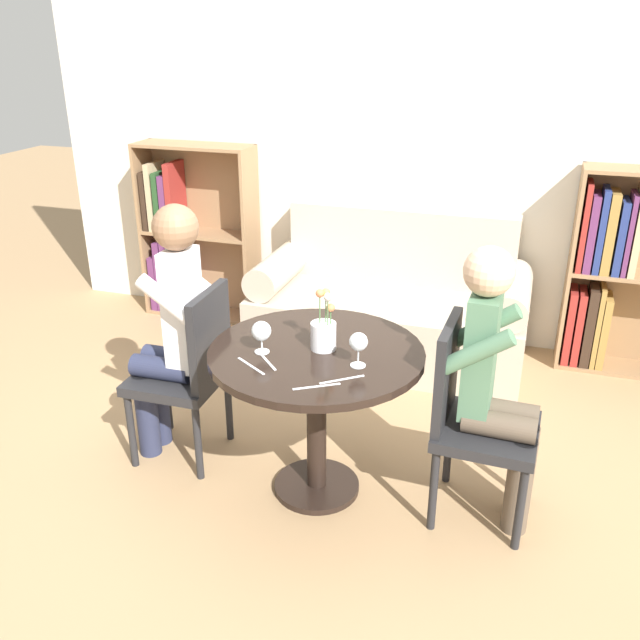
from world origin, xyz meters
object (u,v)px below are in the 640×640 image
object	(u,v)px
couch	(390,310)
chair_right	(471,414)
chair_left	(190,368)
flower_vase	(324,332)
bookshelf_left	(187,235)
person_left	(171,328)
bookshelf_right	(620,273)
person_right	(496,383)
wine_glass_left	(261,332)
wine_glass_right	(358,343)

from	to	relation	value
couch	chair_right	distance (m)	1.61
couch	chair_left	xyz separation A→B (m)	(-0.67, -1.44, 0.18)
chair_left	flower_vase	distance (m)	0.77
bookshelf_left	person_left	bearing A→B (deg)	-63.69
couch	person_left	size ratio (longest dim) A/B	1.33
chair_right	flower_vase	bearing A→B (deg)	96.36
couch	bookshelf_right	size ratio (longest dim) A/B	1.36
chair_left	person_right	distance (m)	1.44
couch	chair_left	size ratio (longest dim) A/B	1.92
person_left	person_right	xyz separation A→B (m)	(1.51, -0.02, -0.03)
flower_vase	bookshelf_left	bearing A→B (deg)	132.63
couch	chair_right	bearing A→B (deg)	-65.27
bookshelf_right	flower_vase	xyz separation A→B (m)	(-1.33, -1.77, 0.19)
wine_glass_left	couch	bearing A→B (deg)	82.43
chair_left	wine_glass_left	world-z (taller)	chair_left
bookshelf_left	flower_vase	xyz separation A→B (m)	(1.63, -1.77, 0.21)
couch	wine_glass_left	bearing A→B (deg)	-97.57
person_left	wine_glass_right	bearing A→B (deg)	78.97
couch	person_left	distance (m)	1.68
bookshelf_right	person_left	bearing A→B (deg)	-141.06
person_left	wine_glass_left	xyz separation A→B (m)	(0.54, -0.17, 0.13)
chair_right	flower_vase	xyz separation A→B (m)	(-0.64, -0.05, 0.31)
chair_right	wine_glass_right	world-z (taller)	chair_right
chair_right	flower_vase	world-z (taller)	flower_vase
chair_left	person_left	world-z (taller)	person_left
flower_vase	wine_glass_left	bearing A→B (deg)	-154.74
person_right	flower_vase	size ratio (longest dim) A/B	4.53
person_left	person_right	bearing A→B (deg)	88.13
couch	chair_left	distance (m)	1.60
chair_right	flower_vase	distance (m)	0.72
bookshelf_left	chair_left	bearing A→B (deg)	-61.40
chair_left	wine_glass_right	world-z (taller)	chair_left
couch	flower_vase	distance (m)	1.58
person_right	wine_glass_right	distance (m)	0.60
bookshelf_left	flower_vase	bearing A→B (deg)	-47.37
wine_glass_left	person_left	bearing A→B (deg)	162.59
bookshelf_left	person_right	xyz separation A→B (m)	(2.36, -1.73, 0.06)
person_left	flower_vase	distance (m)	0.79
chair_left	chair_right	size ratio (longest dim) A/B	1.00
chair_left	person_right	xyz separation A→B (m)	(1.43, -0.02, 0.17)
couch	bookshelf_left	world-z (taller)	bookshelf_left
person_right	wine_glass_right	xyz separation A→B (m)	(-0.55, -0.15, 0.17)
person_left	person_right	distance (m)	1.52
couch	bookshelf_right	distance (m)	1.42
chair_left	person_right	size ratio (longest dim) A/B	0.73
bookshelf_left	bookshelf_right	distance (m)	2.96
chair_left	flower_vase	xyz separation A→B (m)	(0.70, -0.06, 0.31)
bookshelf_right	wine_glass_right	bearing A→B (deg)	-121.56
chair_right	bookshelf_left	bearing A→B (deg)	55.06
bookshelf_left	wine_glass_right	size ratio (longest dim) A/B	8.58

